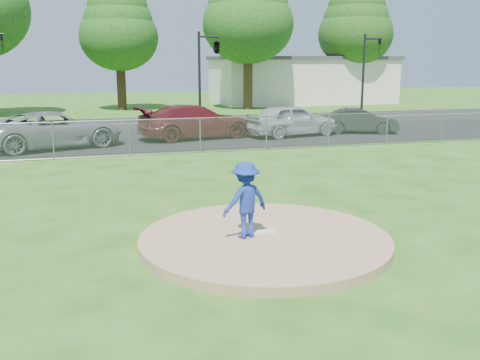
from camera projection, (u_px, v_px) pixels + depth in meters
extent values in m
plane|color=#235412|center=(186.00, 162.00, 20.95)|extent=(120.00, 120.00, 0.00)
cylinder|color=#A47D5A|center=(265.00, 240.00, 11.52)|extent=(5.40, 5.40, 0.20)
cube|color=white|center=(262.00, 232.00, 11.69)|extent=(0.60, 0.15, 0.04)
cube|color=gray|center=(177.00, 136.00, 22.67)|extent=(40.00, 0.06, 1.50)
cube|color=black|center=(164.00, 139.00, 27.06)|extent=(50.00, 8.00, 0.01)
cube|color=black|center=(148.00, 123.00, 34.11)|extent=(60.00, 7.00, 0.01)
cube|color=beige|center=(300.00, 81.00, 51.02)|extent=(16.00, 9.00, 4.00)
cube|color=#3F3F42|center=(301.00, 58.00, 50.55)|extent=(16.40, 9.40, 0.30)
cylinder|color=#331D12|center=(121.00, 86.00, 42.84)|extent=(0.72, 0.72, 3.85)
ellipsoid|color=#194C14|center=(119.00, 37.00, 42.02)|extent=(6.16, 6.16, 5.24)
ellipsoid|color=#194C14|center=(118.00, 23.00, 41.78)|extent=(5.42, 5.42, 4.61)
ellipsoid|color=#194C14|center=(118.00, 9.00, 41.55)|extent=(4.68, 4.68, 3.98)
cylinder|color=#3A2715|center=(248.00, 81.00, 43.49)|extent=(0.76, 0.76, 4.55)
ellipsoid|color=#1B4F15|center=(248.00, 24.00, 42.52)|extent=(7.28, 7.28, 6.19)
ellipsoid|color=#1B4F15|center=(248.00, 8.00, 42.24)|extent=(6.41, 6.41, 5.45)
cylinder|color=#322212|center=(353.00, 81.00, 49.22)|extent=(0.74, 0.74, 4.20)
ellipsoid|color=#1A4612|center=(355.00, 35.00, 48.33)|extent=(6.72, 6.72, 5.71)
ellipsoid|color=#1A4612|center=(356.00, 21.00, 48.07)|extent=(5.91, 5.91, 5.03)
ellipsoid|color=#1A4612|center=(356.00, 7.00, 47.81)|extent=(5.11, 5.11, 4.34)
imported|color=black|center=(2.00, 44.00, 29.12)|extent=(0.16, 0.20, 1.00)
cylinder|color=black|center=(200.00, 79.00, 32.41)|extent=(0.16, 0.16, 5.60)
cylinder|color=black|center=(209.00, 37.00, 32.02)|extent=(1.20, 0.12, 0.12)
imported|color=black|center=(217.00, 45.00, 32.25)|extent=(0.53, 2.48, 1.00)
cylinder|color=black|center=(363.00, 78.00, 35.28)|extent=(0.16, 0.16, 5.60)
cylinder|color=black|center=(373.00, 39.00, 34.89)|extent=(1.20, 0.12, 0.12)
imported|color=black|center=(379.00, 47.00, 35.13)|extent=(0.16, 0.20, 1.00)
imported|color=navy|center=(246.00, 200.00, 11.25)|extent=(1.19, 0.90, 1.63)
cone|color=#FA5F0D|center=(13.00, 142.00, 23.41)|extent=(0.41, 0.41, 0.80)
imported|color=gray|center=(56.00, 130.00, 24.20)|extent=(6.52, 4.57, 1.65)
imported|color=maroon|center=(195.00, 122.00, 27.18)|extent=(6.24, 3.48, 1.71)
imported|color=#B2B4B7|center=(292.00, 120.00, 28.05)|extent=(5.21, 2.92, 1.67)
imported|color=black|center=(359.00, 121.00, 29.28)|extent=(4.34, 2.64, 1.35)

